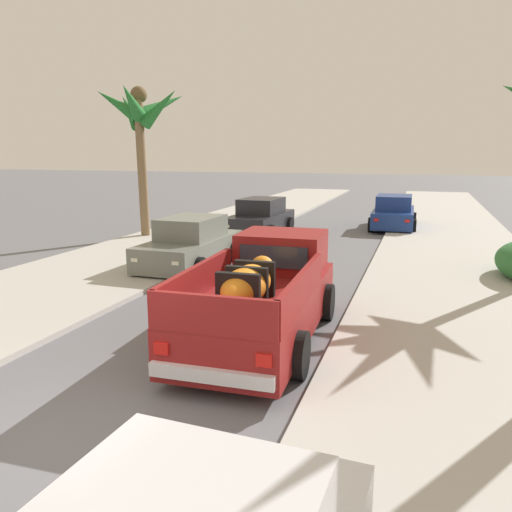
# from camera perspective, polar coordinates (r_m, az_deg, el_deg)

# --- Properties ---
(ground_plane) EXTENTS (160.00, 160.00, 0.00)m
(ground_plane) POSITION_cam_1_polar(r_m,az_deg,el_deg) (6.83, -21.05, -19.48)
(ground_plane) COLOR slate
(sidewalk_left) EXTENTS (5.00, 60.00, 0.12)m
(sidewalk_left) POSITION_cam_1_polar(r_m,az_deg,el_deg) (18.98, -9.97, 1.19)
(sidewalk_left) COLOR #B2AFA8
(sidewalk_left) RESTS_ON ground
(sidewalk_right) EXTENTS (5.00, 60.00, 0.12)m
(sidewalk_right) POSITION_cam_1_polar(r_m,az_deg,el_deg) (16.80, 21.66, -0.82)
(sidewalk_right) COLOR #B2AFA8
(sidewalk_right) RESTS_ON ground
(curb_left) EXTENTS (0.16, 60.00, 0.10)m
(curb_left) POSITION_cam_1_polar(r_m,az_deg,el_deg) (18.49, -6.96, 0.97)
(curb_left) COLOR silver
(curb_left) RESTS_ON ground
(curb_right) EXTENTS (0.16, 60.00, 0.10)m
(curb_right) POSITION_cam_1_polar(r_m,az_deg,el_deg) (16.77, 17.90, -0.61)
(curb_right) COLOR silver
(curb_right) RESTS_ON ground
(pickup_truck) EXTENTS (2.35, 5.27, 1.80)m
(pickup_truck) POSITION_cam_1_polar(r_m,az_deg,el_deg) (9.46, 0.92, -4.50)
(pickup_truck) COLOR maroon
(pickup_truck) RESTS_ON ground
(car_left_near) EXTENTS (2.09, 4.29, 1.54)m
(car_left_near) POSITION_cam_1_polar(r_m,az_deg,el_deg) (23.99, 15.28, 4.68)
(car_left_near) COLOR navy
(car_left_near) RESTS_ON ground
(car_right_near) EXTENTS (2.08, 4.28, 1.54)m
(car_right_near) POSITION_cam_1_polar(r_m,az_deg,el_deg) (15.41, -7.37, 1.33)
(car_right_near) COLOR slate
(car_right_near) RESTS_ON ground
(car_left_mid) EXTENTS (2.16, 4.32, 1.54)m
(car_left_mid) POSITION_cam_1_polar(r_m,az_deg,el_deg) (21.56, 0.54, 4.35)
(car_left_mid) COLOR black
(car_left_mid) RESTS_ON ground
(palm_tree_left_fore) EXTENTS (3.57, 4.23, 5.99)m
(palm_tree_left_fore) POSITION_cam_1_polar(r_m,az_deg,el_deg) (20.90, -12.87, 15.15)
(palm_tree_left_fore) COLOR brown
(palm_tree_left_fore) RESTS_ON ground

